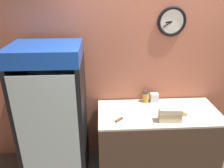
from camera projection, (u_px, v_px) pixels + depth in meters
wall_back at (154, 68)px, 3.00m from camera, size 5.20×0.09×2.70m
prep_counter at (156, 140)px, 3.00m from camera, size 1.57×0.71×0.90m
beverage_cooler at (54, 107)px, 2.75m from camera, size 0.78×0.72×1.81m
sandwich_stack_bottom at (170, 119)px, 2.61m from camera, size 0.27×0.12×0.06m
sandwich_stack_middle at (170, 115)px, 2.58m from camera, size 0.27×0.12×0.06m
sandwich_stack_top at (171, 111)px, 2.56m from camera, size 0.27×0.13×0.06m
sandwich_flat_left at (177, 111)px, 2.78m from camera, size 0.27×0.20×0.05m
chefs_knife at (123, 118)px, 2.67m from camera, size 0.29×0.27×0.02m
condiment_jar at (146, 97)px, 3.04m from camera, size 0.09×0.09×0.15m
napkin_dispenser at (154, 97)px, 3.05m from camera, size 0.11×0.09×0.12m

